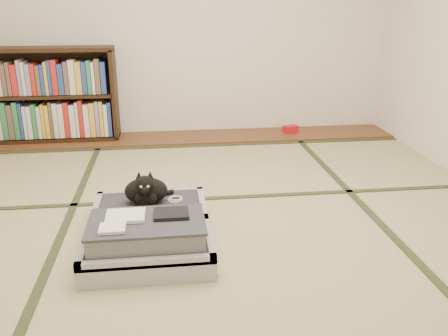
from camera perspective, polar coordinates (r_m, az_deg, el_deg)
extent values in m
plane|color=tan|center=(3.07, -0.12, -6.63)|extent=(4.50, 4.50, 0.00)
cube|color=brown|center=(4.93, -2.95, 3.76)|extent=(4.00, 0.50, 0.02)
cube|color=red|center=(5.11, 8.00, 4.67)|extent=(0.17, 0.13, 0.07)
plane|color=silver|center=(4.99, -3.43, 17.80)|extent=(4.00, 0.00, 4.00)
cube|color=#2D381E|center=(3.12, -18.82, -7.22)|extent=(0.05, 4.50, 0.01)
cube|color=#2D381E|center=(3.33, 17.32, -5.33)|extent=(0.05, 4.50, 0.01)
cube|color=#2D381E|center=(3.43, -0.93, -3.63)|extent=(4.00, 0.05, 0.01)
cube|color=#2D381E|center=(4.64, -2.67, 2.68)|extent=(4.00, 0.05, 0.01)
cube|color=black|center=(4.91, -13.03, 8.73)|extent=(0.04, 0.31, 0.87)
cube|color=black|center=(5.11, -19.97, 3.40)|extent=(1.35, 0.31, 0.04)
cube|color=black|center=(4.96, -21.17, 13.19)|extent=(1.35, 0.31, 0.04)
cube|color=black|center=(5.02, -20.55, 8.20)|extent=(1.29, 0.31, 0.03)
cube|color=black|center=(5.16, -20.21, 8.54)|extent=(1.35, 0.02, 0.87)
cube|color=gray|center=(5.04, -20.30, 5.74)|extent=(1.21, 0.22, 0.37)
cube|color=gray|center=(4.97, -20.86, 10.30)|extent=(1.21, 0.22, 0.33)
cube|color=#A4A4A8|center=(2.64, -9.07, -10.04)|extent=(0.70, 0.47, 0.12)
cube|color=#32343B|center=(2.63, -9.10, -9.43)|extent=(0.63, 0.39, 0.09)
cube|color=#A4A4A8|center=(2.42, -9.28, -11.20)|extent=(0.70, 0.04, 0.05)
cube|color=#A4A4A8|center=(2.80, -9.03, -6.71)|extent=(0.70, 0.04, 0.05)
cube|color=#A4A4A8|center=(2.65, -16.41, -8.97)|extent=(0.04, 0.47, 0.05)
cube|color=#A4A4A8|center=(2.62, -1.79, -8.47)|extent=(0.04, 0.47, 0.05)
cube|color=#A4A4A8|center=(3.06, -8.84, -5.72)|extent=(0.70, 0.47, 0.12)
cube|color=#32343B|center=(3.04, -8.87, -5.18)|extent=(0.63, 0.39, 0.09)
cube|color=#A4A4A8|center=(2.84, -9.01, -6.37)|extent=(0.70, 0.04, 0.05)
cube|color=#A4A4A8|center=(3.23, -8.82, -3.04)|extent=(0.70, 0.04, 0.05)
cube|color=#A4A4A8|center=(3.06, -15.14, -4.81)|extent=(0.04, 0.47, 0.05)
cube|color=#A4A4A8|center=(3.03, -2.62, -4.33)|extent=(0.04, 0.47, 0.05)
cylinder|color=black|center=(2.82, -9.02, -6.45)|extent=(0.63, 0.02, 0.02)
cube|color=gray|center=(2.59, -9.20, -7.79)|extent=(0.60, 0.36, 0.12)
cube|color=#37373F|center=(2.56, -9.29, -6.39)|extent=(0.62, 0.38, 0.01)
cube|color=silver|center=(2.60, -11.76, -5.66)|extent=(0.21, 0.17, 0.02)
cube|color=black|center=(2.59, -6.38, -5.46)|extent=(0.19, 0.15, 0.02)
cube|color=silver|center=(2.48, -13.29, -7.07)|extent=(0.13, 0.11, 0.02)
cube|color=white|center=(2.47, -14.10, -12.61)|extent=(0.06, 0.01, 0.04)
cube|color=white|center=(2.46, -11.42, -12.80)|extent=(0.05, 0.01, 0.03)
cube|color=orange|center=(2.45, -3.61, -12.28)|extent=(0.05, 0.01, 0.03)
cube|color=#197F33|center=(2.43, -5.19, -11.99)|extent=(0.04, 0.01, 0.03)
ellipsoid|color=black|center=(3.03, -9.34, -2.73)|extent=(0.27, 0.18, 0.17)
ellipsoid|color=black|center=(2.97, -9.37, -3.64)|extent=(0.13, 0.10, 0.10)
ellipsoid|color=black|center=(2.90, -9.49, -1.99)|extent=(0.12, 0.11, 0.11)
sphere|color=black|center=(2.87, -9.50, -2.68)|extent=(0.05, 0.05, 0.05)
cone|color=black|center=(2.90, -10.21, -0.85)|extent=(0.04, 0.05, 0.05)
cone|color=black|center=(2.90, -8.88, -0.80)|extent=(0.04, 0.05, 0.05)
sphere|color=#A5BF33|center=(2.85, -9.95, -2.25)|extent=(0.02, 0.02, 0.02)
sphere|color=#A5BF33|center=(2.85, -9.12, -2.22)|extent=(0.02, 0.02, 0.02)
cylinder|color=black|center=(3.13, -7.52, -3.10)|extent=(0.17, 0.10, 0.03)
torus|color=white|center=(3.07, -5.90, -3.82)|extent=(0.10, 0.10, 0.01)
torus|color=white|center=(3.06, -5.82, -3.65)|extent=(0.08, 0.08, 0.01)
cube|color=black|center=(2.54, -5.16, -12.61)|extent=(0.38, 0.11, 0.01)
cube|color=black|center=(2.59, -7.81, -12.04)|extent=(0.19, 0.06, 0.01)
cube|color=black|center=(2.59, -2.61, -11.81)|extent=(0.12, 0.17, 0.01)
cylinder|color=black|center=(2.65, -5.27, -11.07)|extent=(0.04, 0.07, 0.01)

